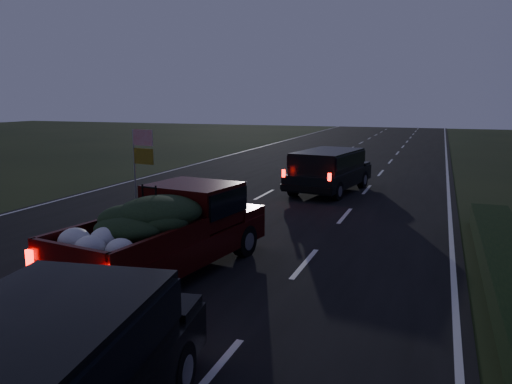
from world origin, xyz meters
The scene contains 5 objects.
ground centered at (0.00, 0.00, 0.00)m, with size 120.00×120.00×0.00m, color black.
road_asphalt centered at (0.00, 0.00, 0.01)m, with size 14.00×120.00×0.02m, color black.
hedge_row centered at (7.80, 3.00, 0.30)m, with size 1.00×10.00×0.60m, color black.
pickup_truck centered at (0.99, 1.00, 1.02)m, with size 2.70×5.42×2.72m.
lead_suv centered at (2.21, 11.41, 1.04)m, with size 2.71×5.02×1.37m.
Camera 1 is at (6.30, -8.02, 3.69)m, focal length 35.00 mm.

